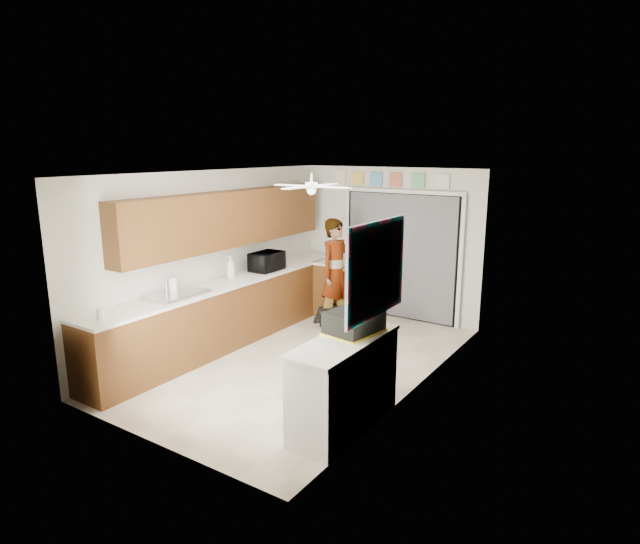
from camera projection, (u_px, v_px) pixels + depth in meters
The scene contains 40 objects.
floor at pixel (304, 360), 7.22m from camera, with size 5.00×5.00×0.00m, color beige.
ceiling at pixel (302, 173), 6.66m from camera, with size 5.00×5.00×0.00m, color white.
wall_back at pixel (389, 243), 8.97m from camera, with size 3.20×3.20×0.00m, color silver.
wall_front at pixel (147, 321), 4.91m from camera, with size 3.20×3.20×0.00m, color silver.
wall_left at pixel (214, 257), 7.80m from camera, with size 5.00×5.00×0.00m, color silver.
wall_right at pixel (418, 287), 6.08m from camera, with size 5.00×5.00×0.00m, color silver.
left_base_cabinets at pixel (231, 313), 7.82m from camera, with size 0.60×4.80×0.90m, color brown.
left_countertop at pixel (230, 282), 7.71m from camera, with size 0.62×4.80×0.04m, color white.
upper_cabinets at pixel (230, 219), 7.75m from camera, with size 0.32×4.00×0.80m, color brown.
sink_basin at pixel (177, 295), 6.88m from camera, with size 0.50×0.76×0.06m, color silver.
faucet at pixel (166, 286), 6.96m from camera, with size 0.03×0.03×0.22m, color silver.
peninsula_base at pixel (347, 291), 9.01m from camera, with size 1.00×0.60×0.90m, color brown.
peninsula_top at pixel (348, 264), 8.91m from camera, with size 1.04×0.64×0.04m, color white.
back_opening_recess at pixel (401, 256), 8.86m from camera, with size 2.00×0.06×2.10m, color black.
curtain_panel at pixel (400, 257), 8.83m from camera, with size 1.90×0.03×2.05m, color slate.
door_trim_left at pixel (347, 250), 9.38m from camera, with size 0.06×0.04×2.10m, color white.
door_trim_right at pixel (460, 264), 8.29m from camera, with size 0.06×0.04×2.10m, color white.
door_trim_head at pixel (403, 191), 8.59m from camera, with size 2.10×0.04×0.06m, color white.
header_frame_0 at pixel (358, 178), 9.03m from camera, with size 0.22×0.02×0.22m, color #E9C44D.
header_frame_1 at pixel (376, 179), 8.85m from camera, with size 0.22×0.02×0.22m, color #4FA8D4.
header_frame_2 at pixel (395, 180), 8.66m from camera, with size 0.22×0.02×0.22m, color #C46649.
header_frame_3 at pixel (418, 181), 8.44m from camera, with size 0.22×0.02×0.22m, color #68B77B.
header_frame_4 at pixel (443, 181), 8.23m from camera, with size 0.22×0.02×0.22m, color silver.
route66_sign at pixel (340, 178), 9.22m from camera, with size 0.22×0.02×0.26m, color silver.
right_counter_base at pixel (344, 385), 5.42m from camera, with size 0.50×1.40×0.90m, color white.
right_counter_top at pixel (344, 341), 5.32m from camera, with size 0.54×1.44×0.04m, color white.
abstract_painting at pixel (376, 269), 5.19m from camera, with size 0.03×1.15×0.95m, color #FF5D8F.
ceiling_fan at pixel (311, 186), 6.86m from camera, with size 1.14×1.14×0.24m, color white.
microwave at pixel (267, 261), 8.28m from camera, with size 0.53×0.36×0.29m, color black.
soap_bottle at pixel (231, 267), 7.78m from camera, with size 0.13×0.13×0.34m, color silver.
jar_b at pixel (100, 314), 5.92m from camera, with size 0.08×0.08×0.13m, color silver.
paper_towel_roll at pixel (173, 286), 6.96m from camera, with size 0.10×0.10×0.22m, color white.
suitcase at pixel (354, 321), 5.49m from camera, with size 0.42×0.56×0.24m, color black.
suitcase_rim at pixel (354, 332), 5.52m from camera, with size 0.44×0.58×0.02m, color yellow.
suitcase_lid at pixel (368, 292), 5.67m from camera, with size 0.42×0.03×0.50m, color black.
cardboard_box at pixel (312, 408), 5.63m from camera, with size 0.41×0.31×0.26m, color #C1663C.
navy_crate at pixel (315, 406), 5.68m from camera, with size 0.41×0.34×0.25m, color black.
cabinet_door_panel at pixel (371, 323), 7.95m from camera, with size 0.35×0.03×0.53m, color brown.
man at pixel (336, 273), 8.47m from camera, with size 0.63×0.42×1.74m, color white.
dog at pixel (329, 314), 8.60m from camera, with size 0.20×0.48×0.38m, color black.
Camera 1 is at (3.91, -5.53, 2.79)m, focal length 30.00 mm.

